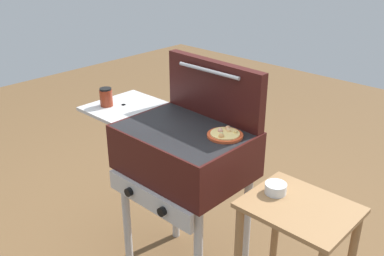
% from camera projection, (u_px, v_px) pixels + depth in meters
% --- Properties ---
extents(grill, '(0.96, 0.53, 0.90)m').
position_uv_depth(grill, '(182.00, 154.00, 2.19)').
color(grill, '#38110F').
rests_on(grill, ground_plane).
extents(grill_lid_open, '(0.63, 0.09, 0.30)m').
position_uv_depth(grill_lid_open, '(214.00, 89.00, 2.20)').
color(grill_lid_open, '#38110F').
rests_on(grill_lid_open, grill).
extents(pizza_cheese, '(0.17, 0.17, 0.04)m').
position_uv_depth(pizza_cheese, '(225.00, 134.00, 2.04)').
color(pizza_cheese, '#C64723').
rests_on(pizza_cheese, grill).
extents(sauce_jar, '(0.07, 0.07, 0.10)m').
position_uv_depth(sauce_jar, '(106.00, 97.00, 2.39)').
color(sauce_jar, maroon).
rests_on(sauce_jar, grill).
extents(prep_table, '(0.44, 0.36, 0.76)m').
position_uv_depth(prep_table, '(295.00, 248.00, 1.86)').
color(prep_table, olive).
rests_on(prep_table, ground_plane).
extents(topping_bowl_near, '(0.09, 0.09, 0.04)m').
position_uv_depth(topping_bowl_near, '(276.00, 189.00, 1.85)').
color(topping_bowl_near, silver).
rests_on(topping_bowl_near, prep_table).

